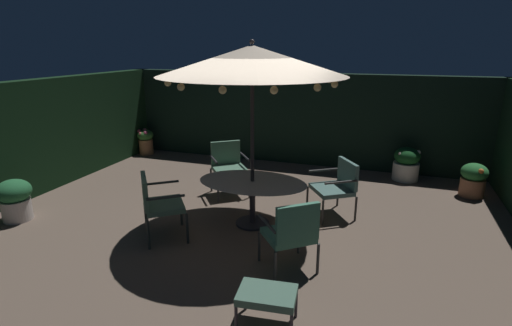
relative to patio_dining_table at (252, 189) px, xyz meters
The scene contains 14 objects.
ground_plane 0.63m from the patio_dining_table, 121.52° to the right, with size 8.62×7.70×0.02m, color brown.
hedge_backdrop_rear 3.55m from the patio_dining_table, 91.83° to the left, with size 8.62×0.30×2.08m, color black.
hedge_backdrop_left 4.30m from the patio_dining_table, behind, with size 0.30×7.70×2.08m, color black.
patio_dining_table is the anchor object (origin of this frame).
patio_umbrella 1.87m from the patio_dining_table, ahead, with size 2.66×2.66×2.74m.
patio_chair_north 1.41m from the patio_dining_table, 128.05° to the left, with size 0.83×0.82×0.96m.
patio_chair_northeast 1.40m from the patio_dining_table, 142.56° to the right, with size 0.82×0.84×0.94m.
patio_chair_east 1.41m from the patio_dining_table, 51.14° to the right, with size 0.80×0.79×0.94m.
patio_chair_southeast 1.41m from the patio_dining_table, 33.77° to the left, with size 0.85×0.87×0.90m.
ottoman_footrest 2.30m from the patio_dining_table, 67.01° to the right, with size 0.60×0.45×0.38m.
potted_plant_left_far 3.77m from the patio_dining_table, 52.57° to the left, with size 0.51×0.51×0.68m.
potted_plant_right_far 4.19m from the patio_dining_table, 35.15° to the left, with size 0.46×0.46×0.62m.
potted_plant_back_right 4.89m from the patio_dining_table, 143.01° to the left, with size 0.39×0.39×0.64m.
potted_plant_right_near 3.74m from the patio_dining_table, 163.42° to the right, with size 0.52×0.52×0.66m.
Camera 1 is at (1.95, -5.01, 2.66)m, focal length 27.25 mm.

